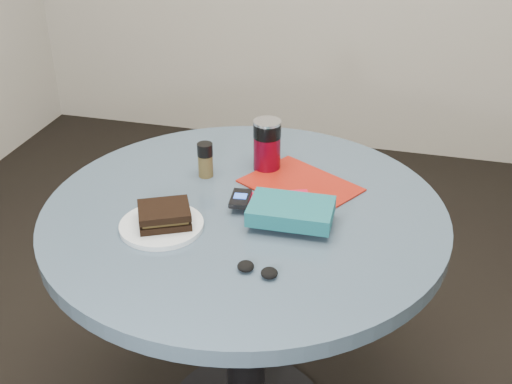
% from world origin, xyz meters
% --- Properties ---
extents(table, '(1.00, 1.00, 0.75)m').
position_xyz_m(table, '(0.00, 0.00, 0.59)').
color(table, black).
rests_on(table, ground).
extents(plate, '(0.22, 0.22, 0.01)m').
position_xyz_m(plate, '(-0.16, -0.14, 0.76)').
color(plate, silver).
rests_on(plate, table).
extents(sandwich, '(0.15, 0.14, 0.04)m').
position_xyz_m(sandwich, '(-0.16, -0.13, 0.78)').
color(sandwich, black).
rests_on(sandwich, plate).
extents(soda_can, '(0.08, 0.08, 0.14)m').
position_xyz_m(soda_can, '(0.00, 0.22, 0.82)').
color(soda_can, '#580417').
rests_on(soda_can, table).
extents(pepper_grinder, '(0.05, 0.05, 0.10)m').
position_xyz_m(pepper_grinder, '(-0.15, 0.14, 0.80)').
color(pepper_grinder, '#4E4221').
rests_on(pepper_grinder, table).
extents(magazine, '(0.34, 0.32, 0.00)m').
position_xyz_m(magazine, '(0.11, 0.14, 0.75)').
color(magazine, maroon).
rests_on(magazine, table).
extents(red_book, '(0.19, 0.16, 0.01)m').
position_xyz_m(red_book, '(0.08, 0.02, 0.76)').
color(red_book, red).
rests_on(red_book, magazine).
extents(novel, '(0.20, 0.13, 0.04)m').
position_xyz_m(novel, '(0.13, -0.04, 0.79)').
color(novel, '#13545E').
rests_on(novel, red_book).
extents(mp3_player, '(0.05, 0.09, 0.01)m').
position_xyz_m(mp3_player, '(-0.01, 0.00, 0.77)').
color(mp3_player, black).
rests_on(mp3_player, red_book).
extents(headphones, '(0.10, 0.05, 0.02)m').
position_xyz_m(headphones, '(0.10, -0.25, 0.76)').
color(headphones, black).
rests_on(headphones, table).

